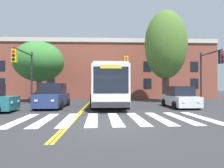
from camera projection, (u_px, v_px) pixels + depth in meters
name	position (u px, v px, depth m)	size (l,w,h in m)	color
ground_plane	(112.00, 124.00, 7.77)	(120.00, 120.00, 0.00)	#303033
crosswalk	(115.00, 119.00, 9.11)	(10.18, 4.29, 0.01)	white
lane_line_yellow_inner	(93.00, 99.00, 23.02)	(0.12, 36.00, 0.01)	gold
lane_line_yellow_outer	(94.00, 99.00, 23.03)	(0.12, 36.00, 0.01)	gold
city_bus	(109.00, 86.00, 16.52)	(2.93, 11.32, 3.32)	white
car_navy_near_lane	(53.00, 97.00, 14.01)	(2.16, 4.44, 1.95)	navy
car_white_far_lane	(180.00, 98.00, 14.14)	(2.06, 3.82, 1.72)	white
car_tan_behind_bus	(114.00, 92.00, 25.86)	(1.99, 3.85, 1.79)	tan
traffic_light_near_corner	(209.00, 68.00, 15.45)	(0.42, 2.92, 4.97)	#28282D
traffic_light_far_corner	(25.00, 67.00, 14.97)	(0.34, 3.47, 4.94)	#28282D
traffic_light_overhead	(125.00, 70.00, 17.43)	(0.43, 3.34, 4.92)	#28282D
street_tree_curbside_large	(165.00, 45.00, 19.17)	(6.07, 6.04, 10.06)	#4C3D2D
street_tree_curbside_small	(39.00, 62.00, 19.54)	(7.63, 7.64, 6.71)	brown
building_facade	(101.00, 71.00, 28.46)	(33.42, 8.79, 8.55)	brown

